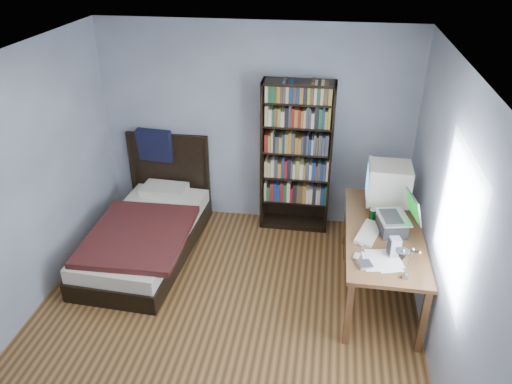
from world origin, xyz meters
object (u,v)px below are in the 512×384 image
(laptop, at_px, (394,222))
(bed, at_px, (148,230))
(speaker, at_px, (395,247))
(bookshelf, at_px, (296,158))
(keyboard, at_px, (369,233))
(desk_lamp, at_px, (403,258))
(desk, at_px, (378,231))
(soda_can, at_px, (372,215))
(crt_monitor, at_px, (388,183))

(laptop, bearing_deg, bed, 172.33)
(speaker, xyz_separation_m, bookshelf, (-1.03, 1.57, 0.12))
(bookshelf, bearing_deg, bed, -154.05)
(keyboard, bearing_deg, desk_lamp, -61.83)
(desk, height_order, soda_can, soda_can)
(crt_monitor, relative_size, keyboard, 1.12)
(desk_lamp, xyz_separation_m, soda_can, (-0.13, 1.25, -0.37))
(desk, distance_m, bed, 2.64)
(bookshelf, bearing_deg, speaker, -56.59)
(keyboard, bearing_deg, bed, -171.86)
(keyboard, height_order, bed, bed)
(desk_lamp, bearing_deg, desk, 90.72)
(crt_monitor, bearing_deg, bookshelf, 146.87)
(speaker, bearing_deg, desk, 81.07)
(desk, xyz_separation_m, laptop, (0.08, -0.50, 0.43))
(desk, relative_size, desk_lamp, 3.24)
(desk_lamp, bearing_deg, bed, 152.07)
(keyboard, relative_size, soda_can, 3.81)
(bookshelf, height_order, bed, bookshelf)
(crt_monitor, distance_m, bookshelf, 1.22)
(desk, relative_size, speaker, 9.21)
(keyboard, bearing_deg, crt_monitor, 89.77)
(keyboard, xyz_separation_m, bookshelf, (-0.83, 1.24, 0.20))
(desk, bearing_deg, crt_monitor, 8.39)
(crt_monitor, xyz_separation_m, soda_can, (-0.15, -0.29, -0.23))
(desk, bearing_deg, soda_can, -111.00)
(bed, bearing_deg, crt_monitor, 3.03)
(laptop, relative_size, keyboard, 0.98)
(desk_lamp, bearing_deg, bookshelf, 114.35)
(desk_lamp, xyz_separation_m, bookshelf, (-1.00, 2.21, -0.22))
(keyboard, relative_size, bed, 0.21)
(bed, bearing_deg, desk, 2.96)
(desk, height_order, speaker, speaker)
(speaker, relative_size, bed, 0.09)
(desk_lamp, distance_m, bed, 3.14)
(speaker, distance_m, bed, 2.85)
(laptop, relative_size, desk_lamp, 0.82)
(keyboard, distance_m, bed, 2.56)
(bookshelf, bearing_deg, desk_lamp, -65.65)
(keyboard, relative_size, bookshelf, 0.24)
(desk_lamp, height_order, bed, desk_lamp)
(soda_can, bearing_deg, desk_lamp, -84.05)
(crt_monitor, xyz_separation_m, bed, (-2.67, -0.14, -0.76))
(crt_monitor, height_order, desk_lamp, desk_lamp)
(soda_can, distance_m, bed, 2.58)
(crt_monitor, distance_m, bed, 2.78)
(laptop, relative_size, bed, 0.21)
(desk, xyz_separation_m, crt_monitor, (0.03, 0.01, 0.59))
(speaker, bearing_deg, crt_monitor, 78.84)
(soda_can, bearing_deg, bookshelf, 132.25)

